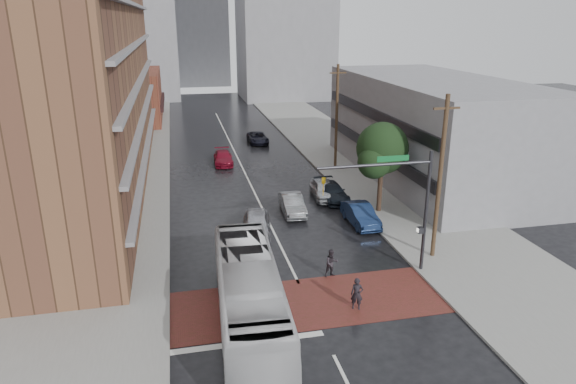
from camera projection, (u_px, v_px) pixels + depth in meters
name	position (u px, v px, depth m)	size (l,w,h in m)	color
ground	(310.00, 308.00, 26.10)	(160.00, 160.00, 0.00)	black
crosswalk	(308.00, 302.00, 26.56)	(14.00, 5.00, 0.02)	maroon
sidewalk_west	(119.00, 178.00, 46.87)	(9.00, 90.00, 0.15)	gray
sidewalk_east	(358.00, 164.00, 51.53)	(9.00, 90.00, 0.15)	gray
apartment_block	(67.00, 18.00, 40.96)	(10.00, 44.00, 28.00)	brown
storefront_west	(132.00, 96.00, 72.49)	(8.00, 16.00, 7.00)	brown
building_east	(431.00, 128.00, 46.50)	(11.00, 26.00, 9.00)	gray
distant_tower_west	(122.00, 6.00, 90.26)	(18.00, 16.00, 32.00)	gray
distant_tower_center	(199.00, 28.00, 110.11)	(12.00, 10.00, 24.00)	gray
street_tree	(382.00, 152.00, 37.44)	(4.20, 4.10, 6.90)	#332319
signal_mast	(403.00, 196.00, 28.08)	(6.50, 0.30, 7.20)	#2D2D33
utility_pole_near	(440.00, 178.00, 29.94)	(1.60, 0.26, 10.00)	#473321
utility_pole_far	(337.00, 117.00, 48.43)	(1.60, 0.26, 10.00)	#473321
transit_bus	(249.00, 296.00, 23.99)	(2.78, 11.86, 3.30)	#BDBDBF
pedestrian_a	(357.00, 294.00, 25.73)	(0.62, 0.40, 1.69)	black
pedestrian_b	(332.00, 263.00, 29.03)	(0.80, 0.62, 1.64)	#272127
car_travel_a	(256.00, 225.00, 34.48)	(1.88, 4.68, 1.60)	#B0B1B8
car_travel_b	(292.00, 204.00, 38.48)	(1.53, 4.39, 1.45)	#95989C
car_travel_c	(223.00, 158.00, 51.55)	(1.82, 4.48, 1.30)	maroon
suv_travel	(258.00, 138.00, 60.19)	(2.13, 4.63, 1.29)	black
car_parked_near	(361.00, 215.00, 36.39)	(1.57, 4.50, 1.48)	#16284E
car_parked_mid	(332.00, 192.00, 41.45)	(1.90, 4.67, 1.35)	black
car_parked_far	(323.00, 189.00, 41.74)	(1.77, 4.41, 1.50)	#B6BABE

